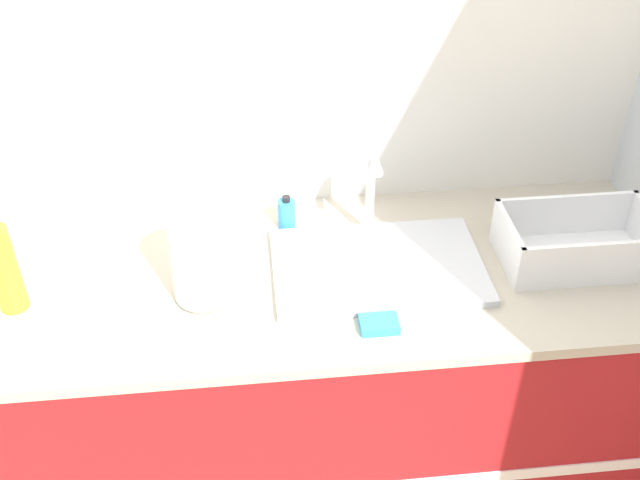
% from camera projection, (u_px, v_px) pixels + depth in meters
% --- Properties ---
extents(wall_back, '(4.43, 0.06, 2.60)m').
position_uv_depth(wall_back, '(266.00, 69.00, 1.95)').
color(wall_back, silver).
rests_on(wall_back, ground_plane).
extents(counter_cabinet, '(2.05, 0.68, 0.91)m').
position_uv_depth(counter_cabinet, '(285.00, 393.00, 2.17)').
color(counter_cabinet, maroon).
rests_on(counter_cabinet, ground_plane).
extents(sink, '(0.53, 0.35, 0.26)m').
position_uv_depth(sink, '(377.00, 262.00, 1.90)').
color(sink, silver).
rests_on(sink, counter_cabinet).
extents(paper_towel_roll, '(0.14, 0.14, 0.24)m').
position_uv_depth(paper_towel_roll, '(200.00, 258.00, 1.75)').
color(paper_towel_roll, '#4C4C51').
rests_on(paper_towel_roll, counter_cabinet).
extents(dish_rack, '(0.38, 0.22, 0.13)m').
position_uv_depth(dish_rack, '(576.00, 245.00, 1.91)').
color(dish_rack, white).
rests_on(dish_rack, counter_cabinet).
extents(bottle_yellow, '(0.07, 0.07, 0.28)m').
position_uv_depth(bottle_yellow, '(3.00, 267.00, 1.72)').
color(bottle_yellow, yellow).
rests_on(bottle_yellow, counter_cabinet).
extents(soap_dispenser, '(0.05, 0.05, 0.10)m').
position_uv_depth(soap_dispenser, '(287.00, 214.00, 2.03)').
color(soap_dispenser, '#338CCC').
rests_on(soap_dispenser, counter_cabinet).
extents(sponge, '(0.09, 0.06, 0.02)m').
position_uv_depth(sponge, '(379.00, 324.00, 1.73)').
color(sponge, '#3399BF').
rests_on(sponge, counter_cabinet).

